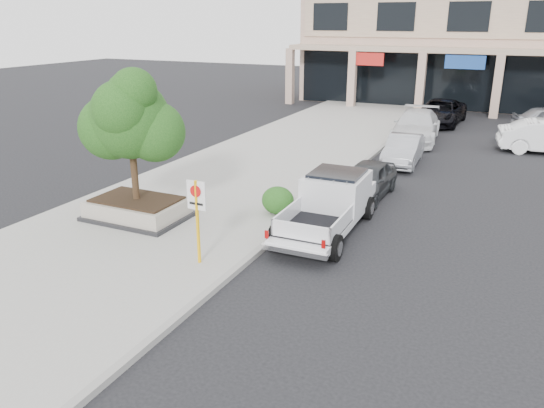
% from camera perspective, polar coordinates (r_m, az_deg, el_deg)
% --- Properties ---
extents(ground, '(120.00, 120.00, 0.00)m').
position_cam_1_polar(ground, '(14.10, 2.96, -7.51)').
color(ground, black).
rests_on(ground, ground).
extents(sidewalk, '(8.00, 52.00, 0.15)m').
position_cam_1_polar(sidewalk, '(21.35, -4.55, 2.15)').
color(sidewalk, gray).
rests_on(sidewalk, ground).
extents(curb, '(0.20, 52.00, 0.15)m').
position_cam_1_polar(curb, '(19.77, 5.45, 0.70)').
color(curb, gray).
rests_on(curb, ground).
extents(planter, '(3.20, 2.20, 0.68)m').
position_cam_1_polar(planter, '(17.91, -14.26, -0.47)').
color(planter, black).
rests_on(planter, sidewalk).
extents(planter_tree, '(2.90, 2.55, 4.00)m').
position_cam_1_polar(planter_tree, '(17.20, -14.39, 8.87)').
color(planter_tree, black).
rests_on(planter_tree, planter).
extents(no_parking_sign, '(0.55, 0.09, 2.30)m').
position_cam_1_polar(no_parking_sign, '(13.93, -8.07, -0.71)').
color(no_parking_sign, '#FFB60D').
rests_on(no_parking_sign, sidewalk).
extents(hedge, '(1.10, 0.99, 0.93)m').
position_cam_1_polar(hedge, '(17.70, 0.63, 0.40)').
color(hedge, '#214915').
rests_on(hedge, sidewalk).
extents(pickup_truck, '(2.14, 5.56, 1.74)m').
position_cam_1_polar(pickup_truck, '(16.45, 5.86, -0.28)').
color(pickup_truck, silver).
rests_on(pickup_truck, ground).
extents(curb_car_a, '(1.69, 3.94, 1.33)m').
position_cam_1_polar(curb_car_a, '(20.10, 10.16, 2.56)').
color(curb_car_a, '#2E3134').
rests_on(curb_car_a, ground).
extents(curb_car_b, '(1.60, 4.11, 1.33)m').
position_cam_1_polar(curb_car_b, '(25.13, 13.95, 5.66)').
color(curb_car_b, '#A2A4AA').
rests_on(curb_car_b, ground).
extents(curb_car_c, '(2.78, 5.84, 1.64)m').
position_cam_1_polar(curb_car_c, '(30.14, 15.24, 8.07)').
color(curb_car_c, silver).
rests_on(curb_car_c, ground).
extents(curb_car_d, '(2.83, 5.67, 1.54)m').
position_cam_1_polar(curb_car_d, '(35.59, 17.61, 9.41)').
color(curb_car_d, black).
rests_on(curb_car_d, ground).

